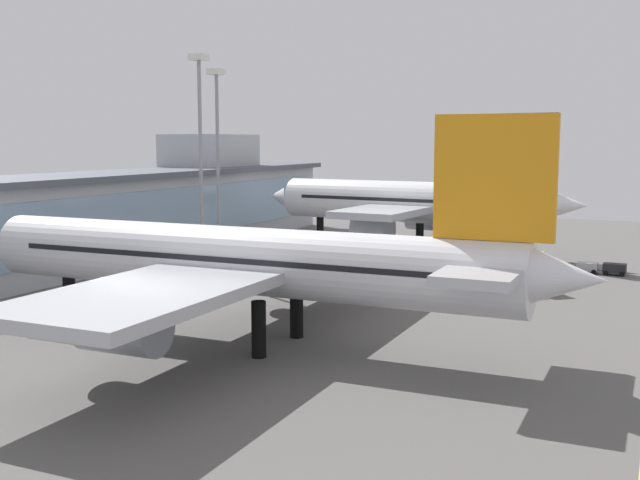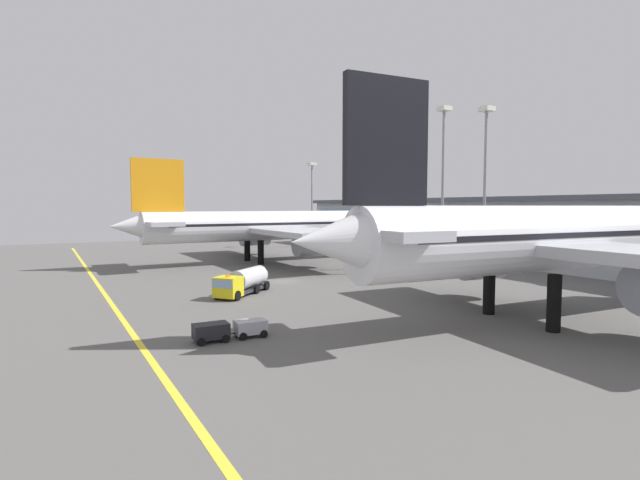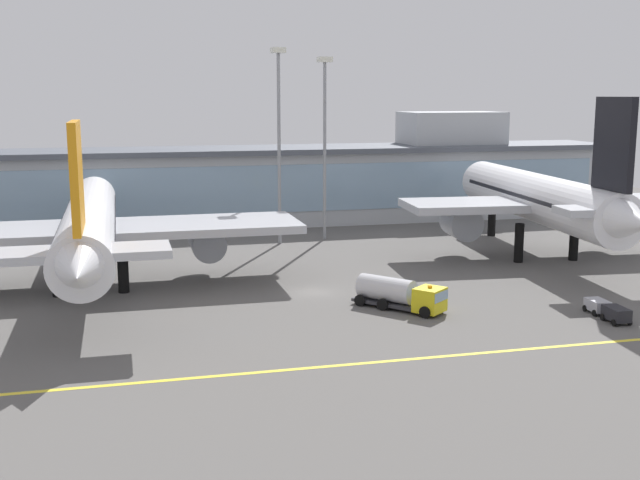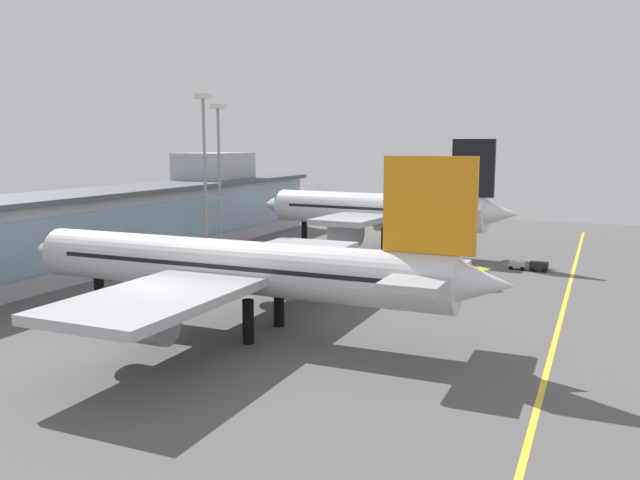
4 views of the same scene
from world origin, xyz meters
name	(u,v)px [view 2 (image 2 of 4)]	position (x,y,z in m)	size (l,w,h in m)	color
ground_plane	(283,281)	(0.00, 0.00, 0.00)	(180.00, 180.00, 0.00)	#5B5956
taxiway_centreline_stripe	(107,297)	(0.00, -22.00, 0.01)	(144.00, 0.50, 0.01)	yellow
terminal_building	(514,227)	(1.88, 44.95, 6.41)	(119.91, 14.00, 17.02)	#ADB2B7
airliner_near_left	(270,226)	(-21.96, 7.95, 6.49)	(43.81, 54.38, 17.79)	black
airliner_near_right	(544,240)	(31.07, 10.83, 7.19)	(33.66, 48.55, 19.61)	black
fuel_tanker_truck	(242,282)	(6.31, -8.39, 1.51)	(7.62, 8.52, 2.90)	black
baggage_tug_near	(229,329)	(23.18, -15.85, 0.79)	(1.96, 5.67, 1.40)	black
apron_light_mast_west	(485,166)	(8.71, 29.06, 16.10)	(1.80, 1.80, 24.79)	gray
apron_light_mast_centre	(443,165)	(1.98, 27.20, 16.67)	(1.80, 1.80, 25.83)	gray
apron_light_mast_east	(312,191)	(-45.66, 30.14, 13.95)	(1.80, 1.80, 20.92)	gray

